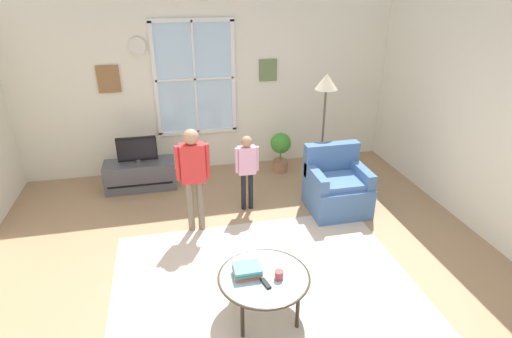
# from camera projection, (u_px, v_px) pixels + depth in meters

# --- Properties ---
(ground_plane) EXTENTS (6.49, 6.55, 0.02)m
(ground_plane) POSITION_uv_depth(u_px,v_px,m) (250.00, 278.00, 4.39)
(ground_plane) COLOR #9E7A56
(back_wall) EXTENTS (5.89, 0.17, 2.96)m
(back_wall) POSITION_uv_depth(u_px,v_px,m) (209.00, 78.00, 6.44)
(back_wall) COLOR silver
(back_wall) RESTS_ON ground_plane
(area_rug) EXTENTS (3.09, 2.32, 0.01)m
(area_rug) POSITION_uv_depth(u_px,v_px,m) (264.00, 282.00, 4.31)
(area_rug) COLOR #C6B29E
(area_rug) RESTS_ON ground_plane
(tv_stand) EXTENTS (1.03, 0.44, 0.43)m
(tv_stand) POSITION_uv_depth(u_px,v_px,m) (140.00, 175.00, 6.18)
(tv_stand) COLOR #4C4C51
(tv_stand) RESTS_ON ground_plane
(television) EXTENTS (0.57, 0.08, 0.39)m
(television) POSITION_uv_depth(u_px,v_px,m) (137.00, 149.00, 6.00)
(television) COLOR #4C4C4C
(television) RESTS_ON tv_stand
(armchair) EXTENTS (0.76, 0.74, 0.87)m
(armchair) POSITION_uv_depth(u_px,v_px,m) (336.00, 187.00, 5.57)
(armchair) COLOR #476B9E
(armchair) RESTS_ON ground_plane
(coffee_table) EXTENTS (0.86, 0.86, 0.43)m
(coffee_table) POSITION_uv_depth(u_px,v_px,m) (264.00, 278.00, 3.77)
(coffee_table) COLOR #99B2B7
(coffee_table) RESTS_ON ground_plane
(book_stack) EXTENTS (0.26, 0.20, 0.10)m
(book_stack) POSITION_uv_depth(u_px,v_px,m) (247.00, 271.00, 3.75)
(book_stack) COLOR #C26065
(book_stack) RESTS_ON coffee_table
(cup) EXTENTS (0.08, 0.08, 0.08)m
(cup) POSITION_uv_depth(u_px,v_px,m) (279.00, 275.00, 3.71)
(cup) COLOR #BF3F3F
(cup) RESTS_ON coffee_table
(remote_near_books) EXTENTS (0.07, 0.15, 0.02)m
(remote_near_books) POSITION_uv_depth(u_px,v_px,m) (266.00, 283.00, 3.65)
(remote_near_books) COLOR black
(remote_near_books) RESTS_ON coffee_table
(person_pink_shirt) EXTENTS (0.32, 0.15, 1.06)m
(person_pink_shirt) POSITION_uv_depth(u_px,v_px,m) (247.00, 165.00, 5.42)
(person_pink_shirt) COLOR black
(person_pink_shirt) RESTS_ON ground_plane
(person_red_shirt) EXTENTS (0.40, 0.18, 1.34)m
(person_red_shirt) POSITION_uv_depth(u_px,v_px,m) (193.00, 169.00, 4.88)
(person_red_shirt) COLOR #726656
(person_red_shirt) RESTS_ON ground_plane
(potted_plant_by_window) EXTENTS (0.33, 0.33, 0.66)m
(potted_plant_by_window) POSITION_uv_depth(u_px,v_px,m) (281.00, 149.00, 6.66)
(potted_plant_by_window) COLOR #9E6B4C
(potted_plant_by_window) RESTS_ON ground_plane
(floor_lamp) EXTENTS (0.32, 0.32, 1.71)m
(floor_lamp) POSITION_uv_depth(u_px,v_px,m) (326.00, 93.00, 5.79)
(floor_lamp) COLOR black
(floor_lamp) RESTS_ON ground_plane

